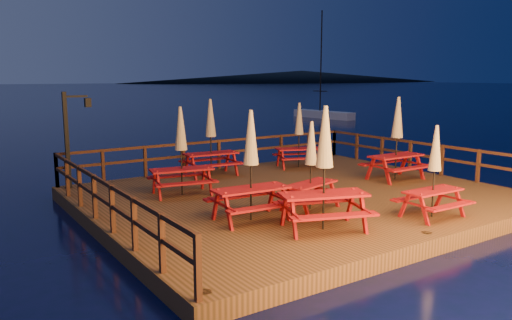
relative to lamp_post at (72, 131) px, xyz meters
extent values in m
plane|color=black|center=(5.39, -4.55, -2.20)|extent=(500.00, 500.00, 0.00)
cube|color=#412D15|center=(5.39, -4.55, -2.00)|extent=(12.00, 10.00, 0.40)
cylinder|color=#3B2312|center=(-0.21, 0.05, -2.50)|extent=(0.24, 0.24, 1.40)
cylinder|color=#3B2312|center=(5.39, -9.15, -2.50)|extent=(0.24, 0.24, 1.40)
cylinder|color=#3B2312|center=(5.39, 0.05, -2.50)|extent=(0.24, 0.24, 1.40)
cylinder|color=#3B2312|center=(10.99, 0.05, -2.50)|extent=(0.24, 0.24, 1.40)
cube|color=#3B2312|center=(5.39, 0.30, -0.75)|extent=(11.70, 0.06, 0.09)
cube|color=#3B2312|center=(5.39, 0.30, -1.19)|extent=(11.70, 0.06, 0.09)
cube|color=#3B2312|center=(0.71, 0.30, -1.25)|extent=(0.10, 0.10, 1.10)
cube|color=#3B2312|center=(5.39, 0.30, -1.25)|extent=(0.10, 0.10, 1.10)
cube|color=#3B2312|center=(10.07, 0.30, -1.25)|extent=(0.10, 0.10, 1.10)
cube|color=#3B2312|center=(-0.46, -4.55, -0.75)|extent=(0.06, 9.70, 0.09)
cube|color=#3B2312|center=(-0.46, -4.55, -1.19)|extent=(0.06, 9.70, 0.09)
cube|color=#3B2312|center=(-0.46, -8.43, -1.25)|extent=(0.10, 0.10, 1.10)
cube|color=#3B2312|center=(-0.46, -4.55, -1.25)|extent=(0.10, 0.10, 1.10)
cube|color=#3B2312|center=(-0.46, -0.67, -1.25)|extent=(0.10, 0.10, 1.10)
cube|color=#3B2312|center=(11.24, -4.55, -0.75)|extent=(0.06, 9.70, 0.09)
cube|color=#3B2312|center=(11.24, -4.55, -1.19)|extent=(0.06, 9.70, 0.09)
cube|color=#3B2312|center=(11.24, -4.55, -1.25)|extent=(0.10, 0.10, 1.10)
cube|color=#3B2312|center=(11.24, -0.67, -1.25)|extent=(0.10, 0.10, 1.10)
cube|color=black|center=(-0.16, 0.00, -0.30)|extent=(0.12, 0.12, 3.00)
cube|color=black|center=(0.19, 0.00, 1.05)|extent=(0.70, 0.06, 0.06)
cube|color=black|center=(0.54, 0.00, 0.85)|extent=(0.18, 0.18, 0.28)
sphere|color=#F8AF63|center=(0.54, 0.00, 0.85)|extent=(0.14, 0.14, 0.14)
ellipsoid|color=black|center=(190.39, 225.45, 1.30)|extent=(230.40, 86.40, 7.00)
cube|color=silver|center=(27.05, 19.06, -1.96)|extent=(1.85, 6.75, 0.86)
cylinder|color=black|center=(27.05, 19.53, 2.76)|extent=(0.11, 0.11, 9.53)
cylinder|color=black|center=(27.05, 19.53, 0.28)|extent=(0.26, 1.71, 0.08)
cube|color=#9C0F0E|center=(3.62, -7.67, -0.97)|extent=(2.12, 1.40, 0.05)
cube|color=#9C0F0E|center=(3.85, -7.05, -1.30)|extent=(1.96, 0.96, 0.05)
cube|color=#9C0F0E|center=(3.40, -8.29, -1.30)|extent=(1.96, 0.96, 0.05)
cube|color=#9C0F0E|center=(2.97, -7.05, -1.38)|extent=(0.10, 0.13, 0.82)
cube|color=#9C0F0E|center=(2.72, -7.73, -1.38)|extent=(0.10, 0.13, 0.82)
cube|color=#9C0F0E|center=(4.52, -7.61, -1.38)|extent=(0.10, 0.13, 0.82)
cube|color=#9C0F0E|center=(4.27, -8.29, -1.38)|extent=(0.10, 0.13, 0.82)
cylinder|color=black|center=(3.62, -7.67, -0.42)|extent=(0.05, 0.05, 2.74)
cone|color=tan|center=(3.62, -7.67, 0.35)|extent=(0.40, 0.40, 1.37)
sphere|color=black|center=(3.62, -7.67, 0.98)|extent=(0.08, 0.08, 0.08)
cube|color=#9C0F0E|center=(4.51, -0.70, -1.01)|extent=(1.94, 0.90, 0.05)
cube|color=#9C0F0E|center=(4.57, -0.08, -1.33)|extent=(1.90, 0.46, 0.05)
cube|color=#9C0F0E|center=(4.45, -1.32, -1.33)|extent=(1.90, 0.46, 0.05)
cube|color=#9C0F0E|center=(3.76, -0.29, -1.40)|extent=(0.07, 0.11, 0.78)
cube|color=#9C0F0E|center=(3.70, -0.97, -1.40)|extent=(0.07, 0.11, 0.78)
cube|color=#9C0F0E|center=(5.32, -0.43, -1.40)|extent=(0.07, 0.11, 0.78)
cube|color=#9C0F0E|center=(5.26, -1.11, -1.40)|extent=(0.07, 0.11, 0.78)
cylinder|color=black|center=(4.51, -0.70, -0.49)|extent=(0.05, 0.05, 2.61)
cone|color=tan|center=(4.51, -0.70, 0.24)|extent=(0.38, 0.38, 1.30)
sphere|color=black|center=(4.51, -0.70, 0.84)|extent=(0.07, 0.07, 0.07)
cube|color=#9C0F0E|center=(2.64, -6.14, -1.01)|extent=(1.93, 0.86, 0.05)
cube|color=#9C0F0E|center=(2.69, -5.52, -1.33)|extent=(1.89, 0.43, 0.05)
cube|color=#9C0F0E|center=(2.60, -6.77, -1.33)|extent=(1.89, 0.43, 0.05)
cube|color=#9C0F0E|center=(1.89, -5.74, -1.40)|extent=(0.07, 0.11, 0.78)
cube|color=#9C0F0E|center=(1.84, -6.43, -1.40)|extent=(0.07, 0.11, 0.78)
cube|color=#9C0F0E|center=(3.45, -5.86, -1.40)|extent=(0.07, 0.11, 0.78)
cube|color=#9C0F0E|center=(3.40, -6.54, -1.40)|extent=(0.07, 0.11, 0.78)
cylinder|color=black|center=(2.64, -6.14, -0.49)|extent=(0.05, 0.05, 2.61)
cone|color=tan|center=(2.64, -6.14, 0.24)|extent=(0.38, 0.38, 1.30)
sphere|color=black|center=(2.64, -6.14, 0.84)|extent=(0.07, 0.07, 0.07)
cube|color=#9C0F0E|center=(9.37, -4.78, -0.98)|extent=(1.96, 0.79, 0.05)
cube|color=#9C0F0E|center=(9.38, -4.13, -1.31)|extent=(1.95, 0.33, 0.05)
cube|color=#9C0F0E|center=(9.36, -5.43, -1.31)|extent=(1.95, 0.33, 0.05)
cube|color=#9C0F0E|center=(8.57, -4.41, -1.39)|extent=(0.07, 0.11, 0.81)
cube|color=#9C0F0E|center=(8.56, -5.13, -1.39)|extent=(0.07, 0.11, 0.81)
cube|color=#9C0F0E|center=(10.19, -4.44, -1.39)|extent=(0.07, 0.11, 0.81)
cube|color=#9C0F0E|center=(10.18, -5.15, -1.39)|extent=(0.07, 0.11, 0.81)
cylinder|color=black|center=(9.37, -4.78, -0.44)|extent=(0.05, 0.05, 2.71)
cone|color=tan|center=(9.37, -4.78, 0.32)|extent=(0.39, 0.39, 1.35)
sphere|color=black|center=(9.37, -4.78, 0.94)|extent=(0.08, 0.08, 0.08)
cube|color=#9C0F0E|center=(4.52, -6.13, -1.12)|extent=(1.73, 1.01, 0.05)
cube|color=#9C0F0E|center=(4.39, -5.60, -1.39)|extent=(1.64, 0.65, 0.05)
cube|color=#9C0F0E|center=(4.66, -6.65, -1.39)|extent=(1.64, 0.65, 0.05)
cube|color=#9C0F0E|center=(3.79, -6.01, -1.46)|extent=(0.07, 0.10, 0.68)
cube|color=#9C0F0E|center=(3.94, -6.58, -1.46)|extent=(0.07, 0.10, 0.68)
cube|color=#9C0F0E|center=(5.10, -5.67, -1.46)|extent=(0.07, 0.10, 0.68)
cube|color=#9C0F0E|center=(5.25, -6.25, -1.46)|extent=(0.07, 0.10, 0.68)
cylinder|color=black|center=(4.52, -6.13, -0.67)|extent=(0.04, 0.04, 2.26)
cone|color=tan|center=(4.52, -6.13, -0.04)|extent=(0.32, 0.32, 1.13)
sphere|color=black|center=(4.52, -6.13, 0.49)|extent=(0.06, 0.06, 0.06)
cube|color=#9C0F0E|center=(6.56, -8.40, -1.13)|extent=(1.62, 0.65, 0.04)
cube|color=#9C0F0E|center=(6.57, -7.87, -1.39)|extent=(1.61, 0.28, 0.04)
cube|color=#9C0F0E|center=(6.55, -8.93, -1.39)|extent=(1.61, 0.28, 0.04)
cube|color=#9C0F0E|center=(5.89, -8.09, -1.46)|extent=(0.06, 0.09, 0.67)
cube|color=#9C0F0E|center=(5.88, -8.68, -1.46)|extent=(0.06, 0.09, 0.67)
cube|color=#9C0F0E|center=(7.23, -8.12, -1.46)|extent=(0.06, 0.09, 0.67)
cube|color=#9C0F0E|center=(7.22, -8.71, -1.46)|extent=(0.06, 0.09, 0.67)
cylinder|color=black|center=(6.56, -8.40, -0.68)|extent=(0.04, 0.04, 2.23)
cone|color=tan|center=(6.56, -8.40, -0.06)|extent=(0.32, 0.32, 1.11)
sphere|color=black|center=(6.56, -8.40, 0.46)|extent=(0.06, 0.06, 0.06)
cube|color=#9C0F0E|center=(8.07, -1.16, -1.08)|extent=(1.85, 1.23, 0.05)
cube|color=#9C0F0E|center=(8.27, -0.62, -1.36)|extent=(1.71, 0.85, 0.05)
cube|color=#9C0F0E|center=(7.87, -1.70, -1.36)|extent=(1.71, 0.85, 0.05)
cube|color=#9C0F0E|center=(7.51, -0.61, -1.44)|extent=(0.09, 0.11, 0.72)
cube|color=#9C0F0E|center=(7.29, -1.21, -1.44)|extent=(0.09, 0.11, 0.72)
cube|color=#9C0F0E|center=(8.86, -1.11, -1.44)|extent=(0.09, 0.11, 0.72)
cube|color=#9C0F0E|center=(8.64, -1.71, -1.44)|extent=(0.09, 0.11, 0.72)
cylinder|color=black|center=(8.07, -1.16, -0.60)|extent=(0.04, 0.04, 2.40)
cone|color=tan|center=(8.07, -1.16, 0.08)|extent=(0.35, 0.35, 1.20)
sphere|color=black|center=(8.07, -1.16, 0.63)|extent=(0.07, 0.07, 0.07)
cube|color=#9C0F0E|center=(2.41, -2.77, -1.04)|extent=(1.92, 1.03, 0.05)
cube|color=#9C0F0E|center=(2.52, -2.17, -1.34)|extent=(1.84, 0.62, 0.05)
cube|color=#9C0F0E|center=(2.29, -3.36, -1.34)|extent=(1.84, 0.62, 0.05)
cube|color=#9C0F0E|center=(1.72, -2.30, -1.42)|extent=(0.08, 0.11, 0.76)
cube|color=#9C0F0E|center=(1.60, -2.95, -1.42)|extent=(0.08, 0.11, 0.76)
cube|color=#9C0F0E|center=(3.21, -2.58, -1.42)|extent=(0.08, 0.11, 0.76)
cube|color=#9C0F0E|center=(3.09, -3.23, -1.42)|extent=(0.08, 0.11, 0.76)
cylinder|color=black|center=(2.41, -2.77, -0.53)|extent=(0.04, 0.04, 2.53)
cone|color=tan|center=(2.41, -2.77, 0.17)|extent=(0.36, 0.36, 1.26)
sphere|color=black|center=(2.41, -2.77, 0.76)|extent=(0.07, 0.07, 0.07)
camera|label=1|loc=(-3.76, -15.98, 1.68)|focal=35.00mm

